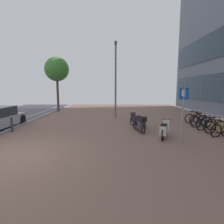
{
  "coord_description": "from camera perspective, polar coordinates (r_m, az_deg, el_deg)",
  "views": [
    {
      "loc": [
        3.55,
        -6.06,
        2.46
      ],
      "look_at": [
        3.54,
        2.54,
        1.28
      ],
      "focal_mm": 28.59,
      "sensor_mm": 36.0,
      "label": 1
    }
  ],
  "objects": [
    {
      "name": "scooter_near",
      "position": [
        10.1,
        9.05,
        -3.84
      ],
      "size": [
        0.7,
        1.79,
        0.96
      ],
      "color": "black",
      "rests_on": "ground"
    },
    {
      "name": "bicycle_rack_00",
      "position": [
        10.55,
        31.62,
        -4.97
      ],
      "size": [
        1.31,
        0.47,
        0.96
      ],
      "color": "black",
      "rests_on": "ground"
    },
    {
      "name": "street_tree",
      "position": [
        19.64,
        -17.16,
        12.86
      ],
      "size": [
        2.46,
        2.46,
        5.57
      ],
      "color": "brown",
      "rests_on": "ground"
    },
    {
      "name": "bicycle_rack_01",
      "position": [
        11.2,
        30.25,
        -4.14
      ],
      "size": [
        1.36,
        0.48,
        0.99
      ],
      "color": "black",
      "rests_on": "ground"
    },
    {
      "name": "scooter_far",
      "position": [
        11.29,
        8.46,
        -2.78
      ],
      "size": [
        0.87,
        1.68,
        0.86
      ],
      "color": "black",
      "rests_on": "ground"
    },
    {
      "name": "scooter_mid",
      "position": [
        9.09,
        16.46,
        -5.58
      ],
      "size": [
        0.86,
        1.59,
        0.86
      ],
      "color": "black",
      "rests_on": "ground"
    },
    {
      "name": "bicycle_rack_02",
      "position": [
        11.75,
        28.0,
        -3.49
      ],
      "size": [
        1.36,
        0.48,
        0.98
      ],
      "color": "black",
      "rests_on": "ground"
    },
    {
      "name": "bicycle_rack_05",
      "position": [
        13.74,
        24.69,
        -1.82
      ],
      "size": [
        1.28,
        0.48,
        0.94
      ],
      "color": "black",
      "rests_on": "ground"
    },
    {
      "name": "parking_sign",
      "position": [
        8.24,
        21.85,
        0.7
      ],
      "size": [
        0.4,
        0.07,
        2.45
      ],
      "color": "gray",
      "rests_on": "ground"
    },
    {
      "name": "bollard_far",
      "position": [
        11.43,
        -29.32,
        -3.51
      ],
      "size": [
        0.12,
        0.12,
        0.82
      ],
      "color": "#38383D",
      "rests_on": "ground"
    },
    {
      "name": "ground",
      "position": [
        6.88,
        -18.44,
        -13.74
      ],
      "size": [
        21.0,
        40.0,
        0.13
      ],
      "color": "#35293C"
    },
    {
      "name": "bicycle_rack_03",
      "position": [
        12.4,
        26.68,
        -2.83
      ],
      "size": [
        1.39,
        0.48,
        0.99
      ],
      "color": "black",
      "rests_on": "ground"
    },
    {
      "name": "lamp_post",
      "position": [
        14.48,
        1.23,
        11.23
      ],
      "size": [
        0.2,
        0.52,
        6.01
      ],
      "color": "slate",
      "rests_on": "ground"
    },
    {
      "name": "bicycle_rack_04",
      "position": [
        13.1,
        25.92,
        -2.29
      ],
      "size": [
        1.33,
        0.47,
        0.97
      ],
      "color": "black",
      "rests_on": "ground"
    }
  ]
}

